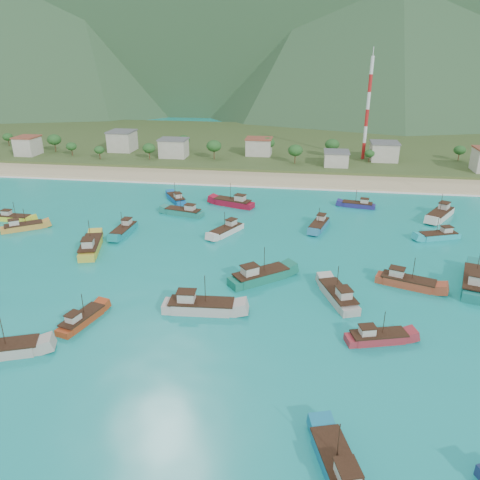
# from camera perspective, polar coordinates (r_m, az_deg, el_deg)

# --- Properties ---
(ground) EXTENTS (600.00, 600.00, 0.00)m
(ground) POSITION_cam_1_polar(r_m,az_deg,el_deg) (82.89, -3.25, -6.52)
(ground) COLOR #0D8097
(ground) RESTS_ON ground
(beach) EXTENTS (400.00, 18.00, 1.20)m
(beach) POSITION_cam_1_polar(r_m,az_deg,el_deg) (156.00, 2.57, 7.44)
(beach) COLOR beige
(beach) RESTS_ON ground
(land) EXTENTS (400.00, 110.00, 2.40)m
(land) POSITION_cam_1_polar(r_m,az_deg,el_deg) (215.32, 4.33, 11.54)
(land) COLOR #385123
(land) RESTS_ON ground
(surf_line) EXTENTS (400.00, 2.50, 0.08)m
(surf_line) POSITION_cam_1_polar(r_m,az_deg,el_deg) (146.89, 2.18, 6.50)
(surf_line) COLOR white
(surf_line) RESTS_ON ground
(village) EXTENTS (207.27, 24.38, 7.51)m
(village) POSITION_cam_1_polar(r_m,az_deg,el_deg) (177.55, 5.67, 10.78)
(village) COLOR beige
(village) RESTS_ON ground
(vegetation) EXTENTS (278.82, 25.58, 9.13)m
(vegetation) POSITION_cam_1_polar(r_m,az_deg,el_deg) (178.45, 3.53, 10.99)
(vegetation) COLOR #235623
(vegetation) RESTS_ON ground
(radio_tower) EXTENTS (1.20, 1.20, 36.06)m
(radio_tower) POSITION_cam_1_polar(r_m,az_deg,el_deg) (181.30, 15.29, 15.11)
(radio_tower) COLOR red
(radio_tower) RESTS_ON ground
(boat_0) EXTENTS (9.04, 11.87, 6.95)m
(boat_0) POSITION_cam_1_polar(r_m,az_deg,el_deg) (129.30, 23.23, 2.86)
(boat_0) COLOR silver
(boat_0) RESTS_ON ground
(boat_1) EXTENTS (3.32, 9.96, 5.82)m
(boat_1) POSITION_cam_1_polar(r_m,az_deg,el_deg) (112.26, -13.94, 1.15)
(boat_1) COLOR teal
(boat_1) RESTS_ON ground
(boat_3) EXTENTS (6.12, 11.01, 6.24)m
(boat_3) POSITION_cam_1_polar(r_m,az_deg,el_deg) (53.23, 11.99, -25.67)
(boat_3) COLOR #157094
(boat_3) RESTS_ON ground
(boat_4) EXTENTS (10.95, 6.42, 6.21)m
(boat_4) POSITION_cam_1_polar(r_m,az_deg,el_deg) (90.08, 19.66, -4.89)
(boat_4) COLOR #A23F26
(boat_4) RESTS_ON ground
(boat_5) EXTENTS (9.18, 4.26, 5.23)m
(boat_5) POSITION_cam_1_polar(r_m,az_deg,el_deg) (131.18, 14.18, 4.14)
(boat_5) COLOR navy
(boat_5) RESTS_ON ground
(boat_6) EXTENTS (6.89, 11.41, 6.48)m
(boat_6) POSITION_cam_1_polar(r_m,az_deg,el_deg) (81.96, 11.89, -6.73)
(boat_6) COLOR #AEA69C
(boat_6) RESTS_ON ground
(boat_7) EXTENTS (9.06, 2.90, 5.31)m
(boat_7) POSITION_cam_1_polar(r_m,az_deg,el_deg) (130.16, -25.89, 2.40)
(boat_7) COLOR yellow
(boat_7) RESTS_ON ground
(boat_8) EXTENTS (10.68, 5.42, 6.06)m
(boat_8) POSITION_cam_1_polar(r_m,az_deg,el_deg) (121.88, -6.87, 3.36)
(boat_8) COLOR #1E7A6B
(boat_8) RESTS_ON ground
(boat_10) EXTENTS (9.73, 5.85, 5.53)m
(boat_10) POSITION_cam_1_polar(r_m,az_deg,el_deg) (114.98, 23.07, 0.45)
(boat_10) COLOR #1FABB6
(boat_10) RESTS_ON ground
(boat_11) EXTENTS (9.54, 5.13, 5.41)m
(boat_11) POSITION_cam_1_polar(r_m,az_deg,el_deg) (72.84, 16.39, -11.39)
(boat_11) COLOR maroon
(boat_11) RESTS_ON ground
(boat_15) EXTENTS (7.61, 9.53, 5.64)m
(boat_15) POSITION_cam_1_polar(r_m,az_deg,el_deg) (133.66, -7.79, 4.99)
(boat_15) COLOR #115CA6
(boat_15) RESTS_ON ground
(boat_17) EXTENTS (4.81, 9.23, 5.23)m
(boat_17) POSITION_cam_1_polar(r_m,az_deg,el_deg) (78.21, -18.73, -9.23)
(boat_17) COLOR #9F3A18
(boat_17) RESTS_ON ground
(boat_18) EXTENTS (11.34, 6.91, 6.45)m
(boat_18) POSITION_cam_1_polar(r_m,az_deg,el_deg) (75.11, -27.18, -11.88)
(boat_18) COLOR #A9A398
(boat_18) RESTS_ON ground
(boat_21) EXTENTS (6.61, 12.36, 7.01)m
(boat_21) POSITION_cam_1_polar(r_m,az_deg,el_deg) (104.19, -17.74, -0.82)
(boat_21) COLOR gold
(boat_21) RESTS_ON ground
(boat_24) EXTENTS (7.08, 10.10, 5.82)m
(boat_24) POSITION_cam_1_polar(r_m,az_deg,el_deg) (108.86, -1.62, 1.15)
(boat_24) COLOR silver
(boat_24) RESTS_ON ground
(boat_26) EXTENTS (11.46, 10.12, 7.01)m
(boat_26) POSITION_cam_1_polar(r_m,az_deg,el_deg) (86.68, 2.43, -4.48)
(boat_26) COLOR #136D57
(boat_26) RESTS_ON ground
(boat_27) EXTENTS (9.35, 7.77, 5.60)m
(boat_27) POSITION_cam_1_polar(r_m,az_deg,el_deg) (122.49, -24.94, 1.43)
(boat_27) COLOR #C78A34
(boat_27) RESTS_ON ground
(boat_29) EXTENTS (11.79, 6.88, 6.69)m
(boat_29) POSITION_cam_1_polar(r_m,az_deg,el_deg) (128.21, -0.81, 4.54)
(boat_29) COLOR maroon
(boat_29) RESTS_ON ground
(boat_30) EXTENTS (5.29, 10.10, 5.72)m
(boat_30) POSITION_cam_1_polar(r_m,az_deg,el_deg) (113.77, 9.62, 1.78)
(boat_30) COLOR teal
(boat_30) RESTS_ON ground
(boat_32) EXTENTS (7.60, 13.49, 7.65)m
(boat_32) POSITION_cam_1_polar(r_m,az_deg,el_deg) (94.10, 26.68, -4.68)
(boat_32) COLOR #157067
(boat_32) RESTS_ON ground
(boat_33) EXTENTS (12.04, 4.26, 7.00)m
(boat_33) POSITION_cam_1_polar(r_m,az_deg,el_deg) (77.30, -4.89, -8.11)
(boat_33) COLOR #BAAFA7
(boat_33) RESTS_ON ground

